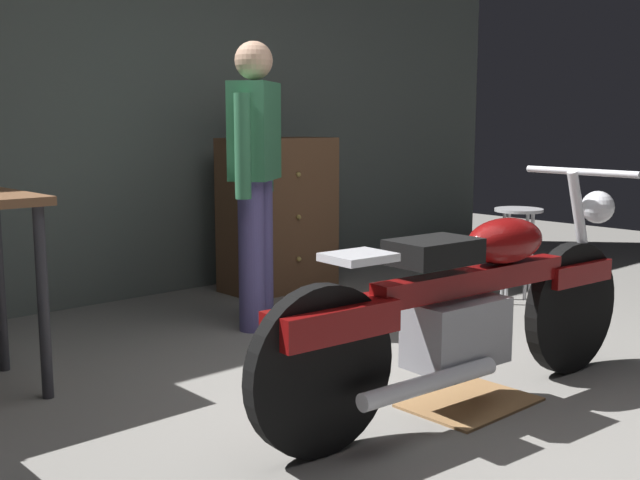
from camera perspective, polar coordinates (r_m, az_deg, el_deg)
ground_plane at (r=3.40m, az=7.48°, el=-12.34°), size 12.00×12.00×0.00m
back_wall at (r=5.43m, az=-15.81°, el=11.92°), size 8.00×0.12×3.10m
motorcycle at (r=3.35m, az=10.85°, el=-4.68°), size 2.19×0.60×1.00m
person_standing at (r=4.55m, az=-4.79°, el=5.02°), size 0.48×0.40×1.67m
shop_stool at (r=5.37m, az=14.35°, el=0.75°), size 0.32×0.32×0.64m
wooden_dresser at (r=5.63m, az=-3.10°, el=1.90°), size 0.80×0.47×1.10m
drip_tray at (r=3.51m, az=10.94°, el=-11.63°), size 0.56×0.40×0.01m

